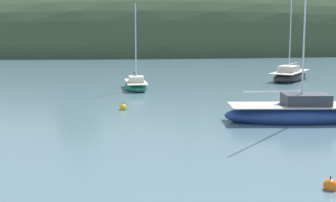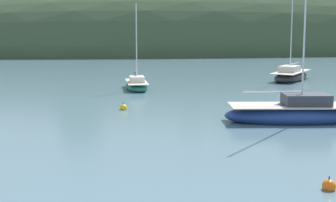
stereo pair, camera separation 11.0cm
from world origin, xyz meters
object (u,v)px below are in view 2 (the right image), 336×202
sailboat_cream_ketch (137,85)px  mooring_buoy_outer (123,108)px  mooring_buoy_inner (329,186)px  sailboat_red_portside (295,113)px  sailboat_grey_yawl (291,76)px

sailboat_cream_ketch → mooring_buoy_outer: bearing=-100.7°
mooring_buoy_outer → mooring_buoy_inner: 17.29m
sailboat_red_portside → mooring_buoy_outer: sailboat_red_portside is taller
sailboat_grey_yawl → sailboat_red_portside: sailboat_red_portside is taller
sailboat_grey_yawl → mooring_buoy_inner: size_ratio=17.50×
sailboat_red_portside → mooring_buoy_inner: 11.68m
sailboat_grey_yawl → sailboat_cream_ketch: (-14.71, -4.14, -0.08)m
sailboat_grey_yawl → mooring_buoy_outer: 21.62m
sailboat_grey_yawl → sailboat_cream_ketch: size_ratio=1.36×
sailboat_red_portside → sailboat_cream_ketch: bearing=114.7°
sailboat_grey_yawl → mooring_buoy_outer: size_ratio=17.50×
sailboat_red_portside → sailboat_cream_ketch: (-6.95, 15.15, -0.11)m
sailboat_cream_ketch → mooring_buoy_inner: sailboat_cream_ketch is taller
sailboat_cream_ketch → mooring_buoy_outer: sailboat_cream_ketch is taller
mooring_buoy_outer → mooring_buoy_inner: bearing=-72.5°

